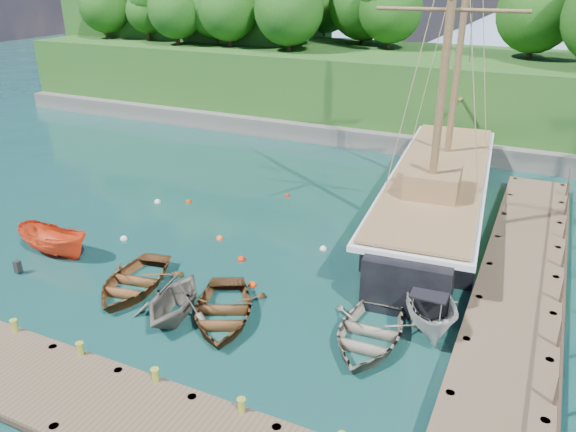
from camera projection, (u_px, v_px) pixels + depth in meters
name	position (u px, v px, depth m)	size (l,w,h in m)	color
ground	(196.00, 300.00, 22.30)	(160.00, 160.00, 0.00)	#143833
dock_near	(126.00, 415.00, 15.97)	(20.00, 3.20, 1.10)	brown
dock_east	(521.00, 273.00, 23.40)	(3.20, 24.00, 1.10)	brown
bollard_0	(19.00, 345.00, 19.66)	(0.26, 0.26, 0.45)	olive
bollard_1	(84.00, 369.00, 18.48)	(0.26, 0.26, 0.45)	olive
bollard_2	(158.00, 396.00, 17.31)	(0.26, 0.26, 0.45)	olive
bollard_3	(242.00, 427.00, 16.13)	(0.26, 0.26, 0.45)	olive
rowboat_0	(133.00, 289.00, 23.10)	(3.24, 4.54, 0.94)	brown
rowboat_1	(175.00, 317.00, 21.24)	(3.13, 3.63, 1.91)	#655F54
rowboat_2	(223.00, 319.00, 21.12)	(3.28, 4.60, 0.95)	#4D2F18
rowboat_3	(368.00, 341.00, 19.87)	(3.38, 4.73, 0.98)	slate
motorboat_orange	(56.00, 254.00, 25.87)	(1.51, 4.02, 1.55)	#E9461C
cabin_boat_white	(427.00, 323.00, 20.85)	(1.70, 4.51, 1.74)	beige
schooner	(437.00, 198.00, 29.42)	(6.40, 26.57, 19.29)	black
mooring_buoy_0	(124.00, 239.00, 27.32)	(0.35, 0.35, 0.35)	silver
mooring_buoy_1	(220.00, 239.00, 27.35)	(0.35, 0.35, 0.35)	#DF591D
mooring_buoy_2	(241.00, 260.00, 25.37)	(0.37, 0.37, 0.37)	red
mooring_buoy_3	(323.00, 249.00, 26.34)	(0.33, 0.33, 0.33)	white
mooring_buoy_4	(188.00, 202.00, 31.63)	(0.31, 0.31, 0.31)	#D63600
mooring_buoy_5	(287.00, 196.00, 32.53)	(0.28, 0.28, 0.28)	red
mooring_buoy_6	(158.00, 202.00, 31.62)	(0.36, 0.36, 0.36)	silver
mooring_buoy_7	(252.00, 286.00, 23.32)	(0.35, 0.35, 0.35)	#FA3506
headland	(268.00, 47.00, 51.03)	(51.00, 19.31, 12.90)	#474744
distant_ridge	(509.00, 30.00, 76.70)	(117.00, 40.00, 10.00)	#728CA5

